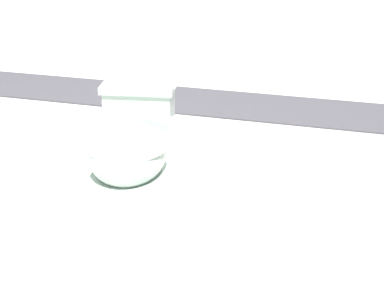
# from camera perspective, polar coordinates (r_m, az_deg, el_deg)

# --- Properties ---
(ground_plane) EXTENTS (14.00, 14.00, 0.00)m
(ground_plane) POSITION_cam_1_polar(r_m,az_deg,el_deg) (2.74, -7.62, -4.91)
(ground_plane) COLOR beige
(gravel_strip) EXTENTS (0.56, 8.00, 0.01)m
(gravel_strip) POSITION_cam_1_polar(r_m,az_deg,el_deg) (3.83, 7.20, 3.94)
(gravel_strip) COLOR #423F44
(gravel_strip) RESTS_ON ground
(toilet) EXTENTS (0.68, 0.47, 0.52)m
(toilet) POSITION_cam_1_polar(r_m,az_deg,el_deg) (2.61, -6.37, -0.91)
(toilet) COLOR #B2C6B7
(toilet) RESTS_ON ground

